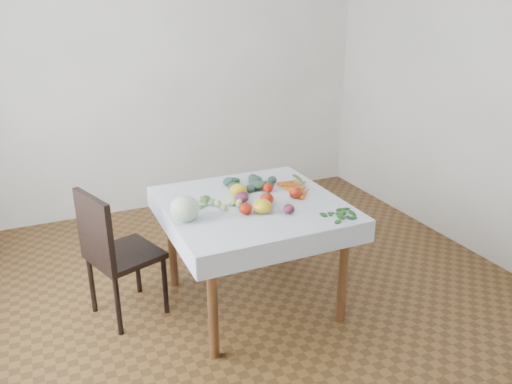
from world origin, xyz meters
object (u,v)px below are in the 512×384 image
Objects in this scene: heirloom_back at (238,190)px; table at (252,217)px; carrot_bunch at (298,187)px; chair at (112,248)px; cabbage at (184,209)px.

table is at bearing -77.07° from heirloom_back.
heirloom_back is 0.43m from carrot_bunch.
heirloom_back is at bearing 172.37° from carrot_bunch.
carrot_bunch is (0.39, 0.09, 0.12)m from table.
cabbage reaches higher than chair.
chair is 0.90m from heirloom_back.
chair is (-0.88, 0.20, -0.14)m from table.
cabbage is at bearing -151.13° from heirloom_back.
heirloom_back is (-0.03, 0.15, 0.14)m from table.
table is at bearing 11.37° from cabbage.
heirloom_back reaches higher than table.
cabbage reaches higher than table.
carrot_bunch is at bearing 13.27° from table.
chair is 7.92× the size of heirloom_back.
cabbage is 1.53× the size of heirloom_back.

